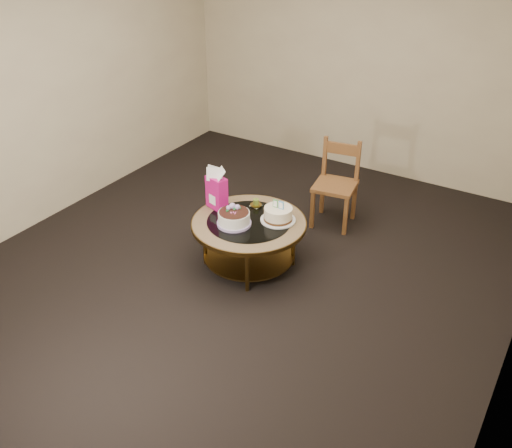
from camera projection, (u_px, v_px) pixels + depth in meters
The scene contains 8 objects.
ground at pixel (249, 264), 5.23m from camera, with size 5.00×5.00×0.00m, color black.
room_walls at pixel (248, 101), 4.44m from camera, with size 4.52×5.02×2.61m.
coffee_table at pixel (249, 229), 5.04m from camera, with size 1.02×1.02×0.46m.
decorated_cake at pixel (234, 219), 4.92m from camera, with size 0.30×0.30×0.17m.
cream_cake at pixel (278, 214), 4.97m from camera, with size 0.31×0.31×0.20m.
gift_bag at pixel (217, 188), 5.11m from camera, with size 0.22×0.18×0.39m.
pillar_candle at pixel (256, 204), 5.22m from camera, with size 0.11×0.11×0.08m.
dining_chair at pixel (336, 183), 5.68m from camera, with size 0.45×0.45×0.86m.
Camera 1 is at (2.32, -3.63, 2.99)m, focal length 40.00 mm.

